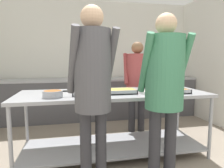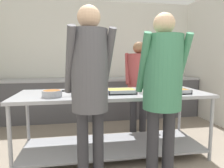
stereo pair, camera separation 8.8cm
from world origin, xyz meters
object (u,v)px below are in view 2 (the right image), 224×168
serving_tray_greens (88,92)px  serving_tray_vegetables (172,91)px  guest_serving_right (90,80)px  plate_stack (148,92)px  serving_tray_roast (121,91)px  sauce_pan (52,93)px  water_bottle (165,73)px  cook_behind_counter (139,77)px  guest_serving_left (162,82)px

serving_tray_greens → serving_tray_vegetables: (1.09, -0.09, -0.00)m
guest_serving_right → plate_stack: bearing=35.6°
serving_tray_greens → serving_tray_roast: 0.42m
sauce_pan → water_bottle: 3.09m
serving_tray_greens → cook_behind_counter: 1.29m
cook_behind_counter → serving_tray_greens: bearing=-136.9°
serving_tray_greens → guest_serving_right: (-0.02, -0.65, 0.22)m
guest_serving_right → serving_tray_greens: bearing=88.4°
cook_behind_counter → serving_tray_vegetables: bearing=-80.7°
serving_tray_roast → guest_serving_right: guest_serving_right is taller
serving_tray_roast → guest_serving_left: bearing=-66.1°
serving_tray_greens → cook_behind_counter: (0.94, 0.88, 0.10)m
serving_tray_greens → plate_stack: (0.75, -0.10, -0.01)m
guest_serving_left → water_bottle: guest_serving_left is taller
serving_tray_greens → cook_behind_counter: cook_behind_counter is taller
guest_serving_right → water_bottle: (1.94, 2.55, -0.12)m
guest_serving_left → water_bottle: size_ratio=8.03×
guest_serving_right → water_bottle: 3.20m
serving_tray_vegetables → water_bottle: size_ratio=1.77×
sauce_pan → guest_serving_right: guest_serving_right is taller
serving_tray_roast → guest_serving_right: (-0.44, -0.65, 0.22)m
guest_serving_left → water_bottle: bearing=64.5°
serving_tray_greens → water_bottle: size_ratio=1.90×
serving_tray_greens → serving_tray_vegetables: 1.10m
sauce_pan → serving_tray_vegetables: 1.52m
sauce_pan → guest_serving_right: 0.69m
cook_behind_counter → water_bottle: size_ratio=7.41×
sauce_pan → serving_tray_roast: sauce_pan is taller
sauce_pan → serving_tray_vegetables: sauce_pan is taller
serving_tray_roast → plate_stack: bearing=-16.2°
serving_tray_greens → water_bottle: (1.92, 1.89, 0.10)m
sauce_pan → guest_serving_left: size_ratio=0.21×
sauce_pan → water_bottle: water_bottle is taller
guest_serving_right → guest_serving_left: bearing=0.9°
sauce_pan → plate_stack: size_ratio=1.63×
sauce_pan → guest_serving_right: (0.40, -0.52, 0.20)m
serving_tray_greens → guest_serving_right: size_ratio=0.23×
serving_tray_greens → guest_serving_left: (0.70, -0.64, 0.19)m
plate_stack → guest_serving_left: guest_serving_left is taller
serving_tray_vegetables → guest_serving_left: guest_serving_left is taller
plate_stack → water_bottle: (1.16, 1.99, 0.11)m
serving_tray_vegetables → guest_serving_right: (-1.11, -0.56, 0.22)m
sauce_pan → guest_serving_left: 1.25m
sauce_pan → cook_behind_counter: (1.36, 1.01, 0.08)m
serving_tray_roast → plate_stack: size_ratio=1.60×
plate_stack → cook_behind_counter: size_ratio=0.14×
serving_tray_roast → serving_tray_vegetables: 0.68m
plate_stack → guest_serving_left: bearing=-95.1°
sauce_pan → guest_serving_left: (1.13, -0.51, 0.17)m
guest_serving_left → serving_tray_vegetables: bearing=54.9°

